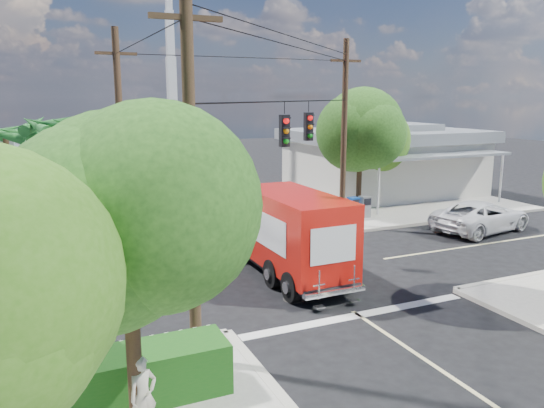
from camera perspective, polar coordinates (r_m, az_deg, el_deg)
ground at (r=19.71m, az=2.39°, el=-7.34°), size 120.00×120.00×0.00m
sidewalk_ne at (r=34.19m, az=10.66°, el=0.68°), size 14.12×14.12×0.14m
road_markings at (r=18.48m, az=4.44°, el=-8.66°), size 32.00×32.00×0.01m
building_ne at (r=35.66m, az=11.96°, el=4.72°), size 11.80×10.20×4.50m
radio_tower at (r=37.75m, az=-10.65°, el=10.19°), size 0.80×0.80×17.00m
tree_sw_front at (r=9.47m, az=-15.33°, el=-1.26°), size 3.88×3.78×6.03m
tree_ne_front at (r=28.18m, az=9.59°, el=8.08°), size 4.21×4.14×6.66m
tree_ne_back at (r=31.50m, az=11.31°, el=7.30°), size 3.77×3.66×5.82m
palm_nw_front at (r=24.25m, az=-22.21°, el=7.53°), size 3.01×3.08×5.59m
palm_nw_back at (r=25.78m, az=-26.74°, el=6.51°), size 3.01×3.08×5.19m
utility_poles at (r=19.58m, az=-3.79°, el=6.52°), size 12.00×10.68×9.00m
picket_fence at (r=12.47m, az=-19.68°, el=-16.29°), size 5.94×0.06×1.00m
hedge_sw at (r=11.76m, az=-20.37°, el=-18.09°), size 6.20×1.20×1.10m
vending_boxes at (r=27.86m, az=8.73°, el=-0.40°), size 1.90×0.50×1.10m
delivery_truck at (r=19.03m, az=1.55°, el=-3.09°), size 2.39×7.19×3.09m
parked_car at (r=27.29m, az=21.60°, el=-1.23°), size 5.67×3.36×1.48m
pedestrian at (r=10.71m, az=-13.70°, el=-19.39°), size 0.66×0.55×1.55m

